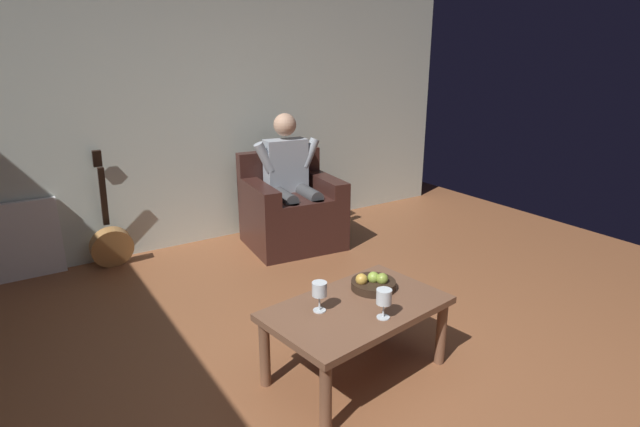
{
  "coord_description": "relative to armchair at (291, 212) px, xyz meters",
  "views": [
    {
      "loc": [
        1.54,
        1.61,
        1.78
      ],
      "look_at": [
        -0.38,
        -1.33,
        0.65
      ],
      "focal_mm": 28.25,
      "sensor_mm": 36.0,
      "label": 1
    }
  ],
  "objects": [
    {
      "name": "guitar",
      "position": [
        1.56,
        -0.39,
        -0.11
      ],
      "size": [
        0.35,
        0.24,
        1.0
      ],
      "color": "#A87540",
      "rests_on": "ground"
    },
    {
      "name": "radiator",
      "position": [
        2.21,
        -0.52,
        0.0
      ],
      "size": [
        0.58,
        0.06,
        0.65
      ],
      "primitive_type": "cube",
      "color": "white",
      "rests_on": "ground"
    },
    {
      "name": "wine_glass_near",
      "position": [
        0.94,
        1.93,
        0.24
      ],
      "size": [
        0.08,
        0.08,
        0.17
      ],
      "color": "silver",
      "rests_on": "coffee_table"
    },
    {
      "name": "person_seated",
      "position": [
        0.0,
        0.01,
        0.35
      ],
      "size": [
        0.66,
        0.62,
        1.24
      ],
      "rotation": [
        0.0,
        0.0,
        -0.11
      ],
      "color": "#9AA2AC",
      "rests_on": "ground"
    },
    {
      "name": "armchair",
      "position": [
        0.0,
        0.0,
        0.0
      ],
      "size": [
        0.91,
        0.84,
        0.87
      ],
      "rotation": [
        0.0,
        0.0,
        -0.11
      ],
      "color": "#361C18",
      "rests_on": "ground"
    },
    {
      "name": "ground_plane",
      "position": [
        0.73,
        2.36,
        -0.32
      ],
      "size": [
        7.01,
        7.01,
        0.0
      ],
      "primitive_type": "plane",
      "color": "brown"
    },
    {
      "name": "wine_glass_far",
      "position": [
        0.69,
        2.18,
        0.23
      ],
      "size": [
        0.08,
        0.08,
        0.16
      ],
      "color": "silver",
      "rests_on": "coffee_table"
    },
    {
      "name": "wall_back",
      "position": [
        0.73,
        -0.59,
        1.03
      ],
      "size": [
        5.97,
        0.06,
        2.7
      ],
      "primitive_type": "cube",
      "color": "silver",
      "rests_on": "ground"
    },
    {
      "name": "coffee_table",
      "position": [
        0.73,
        1.99,
        0.05
      ],
      "size": [
        1.08,
        0.74,
        0.44
      ],
      "rotation": [
        0.0,
        0.0,
        0.13
      ],
      "color": "brown",
      "rests_on": "ground"
    },
    {
      "name": "fruit_bowl",
      "position": [
        0.53,
        1.88,
        0.15
      ],
      "size": [
        0.26,
        0.26,
        0.11
      ],
      "color": "#2F2016",
      "rests_on": "coffee_table"
    }
  ]
}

